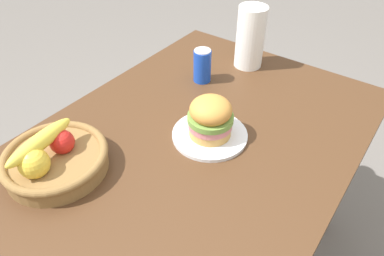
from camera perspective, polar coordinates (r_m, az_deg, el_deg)
name	(u,v)px	position (r m, az deg, el deg)	size (l,w,h in m)	color
dining_table	(182,172)	(1.14, -1.61, -7.03)	(1.40, 0.90, 0.75)	#4C301C
plate	(210,135)	(1.11, 2.85, -1.09)	(0.23, 0.23, 0.01)	white
sandwich	(210,117)	(1.07, 2.97, 1.73)	(0.14, 0.14, 0.13)	tan
soda_can	(202,66)	(1.34, 1.65, 9.91)	(0.07, 0.07, 0.13)	blue
fruit_basket	(54,158)	(1.05, -21.17, -4.54)	(0.29, 0.29, 0.14)	olive
paper_towel_roll	(250,37)	(1.44, 9.29, 14.08)	(0.11, 0.11, 0.24)	white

